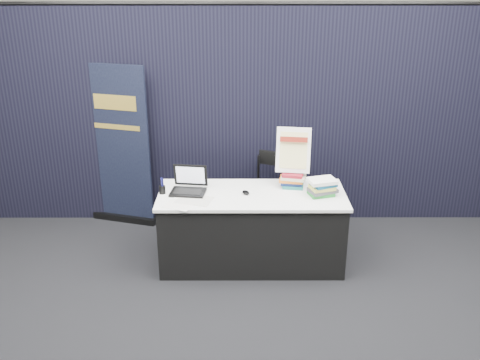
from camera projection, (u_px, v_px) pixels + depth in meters
name	position (u px, v px, depth m)	size (l,w,h in m)	color
floor	(253.00, 292.00, 4.90)	(8.00, 8.00, 0.00)	black
wall_back	(247.00, 40.00, 7.95)	(8.00, 0.02, 3.50)	beige
drape_partition	(250.00, 119.00, 5.93)	(6.00, 0.08, 2.40)	black
display_table	(252.00, 228.00, 5.27)	(1.80, 0.75, 0.75)	black
laptop	(188.00, 186.00, 5.15)	(0.35, 0.30, 0.25)	black
mouse	(246.00, 192.00, 5.11)	(0.06, 0.10, 0.03)	black
brochure_left	(189.00, 199.00, 5.01)	(0.27, 0.19, 0.00)	white
brochure_mid	(178.00, 206.00, 4.87)	(0.25, 0.18, 0.00)	white
brochure_right	(194.00, 200.00, 4.98)	(0.33, 0.23, 0.00)	beige
pen_cup	(162.00, 190.00, 5.11)	(0.06, 0.06, 0.08)	black
book_stack_tall	(293.00, 180.00, 5.26)	(0.24, 0.20, 0.15)	#1B6A64
book_stack_short	(322.00, 187.00, 5.05)	(0.28, 0.25, 0.17)	#207B2C
info_sign	(293.00, 151.00, 5.18)	(0.35, 0.18, 0.45)	black
pullup_banner	(120.00, 155.00, 5.98)	(0.77, 0.31, 1.82)	black
stacking_chair	(277.00, 192.00, 5.78)	(0.53, 0.55, 0.91)	black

